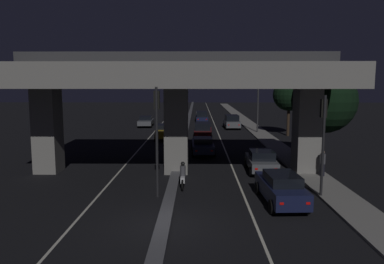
{
  "coord_description": "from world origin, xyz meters",
  "views": [
    {
      "loc": [
        1.39,
        -15.06,
        5.97
      ],
      "look_at": [
        0.84,
        23.26,
        0.92
      ],
      "focal_mm": 35.0,
      "sensor_mm": 36.0,
      "label": 1
    }
  ],
  "objects_px": {
    "street_lamp": "(256,97)",
    "car_dark_blue_sixth": "(202,116)",
    "car_grey_second": "(261,161)",
    "car_dark_blue_third": "(203,145)",
    "traffic_light_right_of_median": "(323,129)",
    "car_taxi_yellow_lead_oncoming": "(165,131)",
    "car_dark_red_fourth": "(203,130)",
    "pedestrian_on_sidewalk": "(322,163)",
    "car_grey_second_oncoming": "(146,121)",
    "motorcycle_white_filtering_near": "(183,177)",
    "car_grey_fifth": "(232,122)",
    "car_dark_blue_lead": "(281,188)",
    "traffic_light_left_of_median": "(157,123)"
  },
  "relations": [
    {
      "from": "street_lamp",
      "to": "pedestrian_on_sidewalk",
      "type": "xyz_separation_m",
      "value": [
        1.02,
        -21.2,
        -3.4
      ]
    },
    {
      "from": "car_dark_blue_lead",
      "to": "car_dark_blue_third",
      "type": "xyz_separation_m",
      "value": [
        -3.69,
        13.28,
        -0.11
      ]
    },
    {
      "from": "traffic_light_right_of_median",
      "to": "car_taxi_yellow_lead_oncoming",
      "type": "relative_size",
      "value": 1.1
    },
    {
      "from": "motorcycle_white_filtering_near",
      "to": "pedestrian_on_sidewalk",
      "type": "height_order",
      "value": "pedestrian_on_sidewalk"
    },
    {
      "from": "traffic_light_left_of_median",
      "to": "car_taxi_yellow_lead_oncoming",
      "type": "distance_m",
      "value": 20.79
    },
    {
      "from": "car_grey_second_oncoming",
      "to": "pedestrian_on_sidewalk",
      "type": "relative_size",
      "value": 2.83
    },
    {
      "from": "traffic_light_right_of_median",
      "to": "car_grey_second",
      "type": "bearing_deg",
      "value": 111.12
    },
    {
      "from": "car_grey_fifth",
      "to": "street_lamp",
      "type": "bearing_deg",
      "value": -153.63
    },
    {
      "from": "traffic_light_right_of_median",
      "to": "motorcycle_white_filtering_near",
      "type": "bearing_deg",
      "value": 167.17
    },
    {
      "from": "car_grey_fifth",
      "to": "pedestrian_on_sidewalk",
      "type": "bearing_deg",
      "value": -174.55
    },
    {
      "from": "traffic_light_right_of_median",
      "to": "car_dark_blue_third",
      "type": "height_order",
      "value": "traffic_light_right_of_median"
    },
    {
      "from": "motorcycle_white_filtering_near",
      "to": "traffic_light_right_of_median",
      "type": "bearing_deg",
      "value": -103.13
    },
    {
      "from": "car_dark_red_fourth",
      "to": "car_grey_fifth",
      "type": "distance_m",
      "value": 9.31
    },
    {
      "from": "car_grey_second",
      "to": "car_grey_second_oncoming",
      "type": "bearing_deg",
      "value": 24.54
    },
    {
      "from": "car_dark_blue_lead",
      "to": "car_dark_red_fourth",
      "type": "relative_size",
      "value": 0.97
    },
    {
      "from": "traffic_light_right_of_median",
      "to": "motorcycle_white_filtering_near",
      "type": "height_order",
      "value": "traffic_light_right_of_median"
    },
    {
      "from": "car_dark_blue_third",
      "to": "car_taxi_yellow_lead_oncoming",
      "type": "distance_m",
      "value": 9.26
    },
    {
      "from": "traffic_light_left_of_median",
      "to": "car_taxi_yellow_lead_oncoming",
      "type": "xyz_separation_m",
      "value": [
        -1.43,
        20.5,
        -3.1
      ]
    },
    {
      "from": "traffic_light_left_of_median",
      "to": "car_dark_blue_sixth",
      "type": "distance_m",
      "value": 38.15
    },
    {
      "from": "traffic_light_left_of_median",
      "to": "pedestrian_on_sidewalk",
      "type": "distance_m",
      "value": 11.19
    },
    {
      "from": "street_lamp",
      "to": "car_grey_second_oncoming",
      "type": "height_order",
      "value": "street_lamp"
    },
    {
      "from": "street_lamp",
      "to": "car_taxi_yellow_lead_oncoming",
      "type": "xyz_separation_m",
      "value": [
        -10.4,
        -4.75,
        -3.53
      ]
    },
    {
      "from": "car_dark_blue_third",
      "to": "car_dark_blue_sixth",
      "type": "relative_size",
      "value": 1.13
    },
    {
      "from": "traffic_light_left_of_median",
      "to": "car_grey_fifth",
      "type": "distance_m",
      "value": 30.48
    },
    {
      "from": "car_dark_blue_sixth",
      "to": "car_grey_second_oncoming",
      "type": "bearing_deg",
      "value": 126.09
    },
    {
      "from": "street_lamp",
      "to": "car_dark_red_fourth",
      "type": "height_order",
      "value": "street_lamp"
    },
    {
      "from": "car_dark_blue_lead",
      "to": "car_grey_second_oncoming",
      "type": "distance_m",
      "value": 34.84
    },
    {
      "from": "traffic_light_right_of_median",
      "to": "car_dark_blue_third",
      "type": "distance_m",
      "value": 13.86
    },
    {
      "from": "pedestrian_on_sidewalk",
      "to": "car_grey_fifth",
      "type": "bearing_deg",
      "value": 97.53
    },
    {
      "from": "street_lamp",
      "to": "car_dark_blue_lead",
      "type": "xyz_separation_m",
      "value": [
        -2.73,
        -26.38,
        -3.51
      ]
    },
    {
      "from": "car_dark_red_fourth",
      "to": "pedestrian_on_sidewalk",
      "type": "xyz_separation_m",
      "value": [
        7.29,
        -17.1,
        0.06
      ]
    },
    {
      "from": "car_dark_blue_third",
      "to": "car_grey_second",
      "type": "bearing_deg",
      "value": -151.3
    },
    {
      "from": "car_dark_blue_lead",
      "to": "car_dark_blue_sixth",
      "type": "relative_size",
      "value": 1.1
    },
    {
      "from": "car_dark_blue_third",
      "to": "motorcycle_white_filtering_near",
      "type": "bearing_deg",
      "value": 171.21
    },
    {
      "from": "car_taxi_yellow_lead_oncoming",
      "to": "motorcycle_white_filtering_near",
      "type": "relative_size",
      "value": 2.48
    },
    {
      "from": "traffic_light_left_of_median",
      "to": "motorcycle_white_filtering_near",
      "type": "height_order",
      "value": "traffic_light_left_of_median"
    },
    {
      "from": "car_grey_second_oncoming",
      "to": "car_taxi_yellow_lead_oncoming",
      "type": "bearing_deg",
      "value": 15.68
    },
    {
      "from": "car_dark_blue_sixth",
      "to": "motorcycle_white_filtering_near",
      "type": "xyz_separation_m",
      "value": [
        -1.47,
        -36.26,
        -0.25
      ]
    },
    {
      "from": "pedestrian_on_sidewalk",
      "to": "car_dark_red_fourth",
      "type": "bearing_deg",
      "value": 113.09
    },
    {
      "from": "street_lamp",
      "to": "car_dark_blue_sixth",
      "type": "distance_m",
      "value": 14.54
    },
    {
      "from": "car_grey_fifth",
      "to": "pedestrian_on_sidewalk",
      "type": "xyz_separation_m",
      "value": [
        3.38,
        -25.55,
        0.02
      ]
    },
    {
      "from": "car_grey_second",
      "to": "car_dark_blue_third",
      "type": "xyz_separation_m",
      "value": [
        -3.86,
        6.55,
        -0.05
      ]
    },
    {
      "from": "street_lamp",
      "to": "car_dark_blue_third",
      "type": "relative_size",
      "value": 1.5
    },
    {
      "from": "street_lamp",
      "to": "car_grey_fifth",
      "type": "xyz_separation_m",
      "value": [
        -2.36,
        4.35,
        -3.42
      ]
    },
    {
      "from": "car_grey_fifth",
      "to": "car_taxi_yellow_lead_oncoming",
      "type": "distance_m",
      "value": 12.14
    },
    {
      "from": "traffic_light_left_of_median",
      "to": "traffic_light_right_of_median",
      "type": "height_order",
      "value": "traffic_light_left_of_median"
    },
    {
      "from": "traffic_light_left_of_median",
      "to": "car_dark_red_fourth",
      "type": "distance_m",
      "value": 21.54
    },
    {
      "from": "car_dark_blue_lead",
      "to": "car_grey_second_oncoming",
      "type": "bearing_deg",
      "value": 15.94
    },
    {
      "from": "car_dark_blue_third",
      "to": "motorcycle_white_filtering_near",
      "type": "relative_size",
      "value": 2.48
    },
    {
      "from": "traffic_light_left_of_median",
      "to": "car_grey_fifth",
      "type": "relative_size",
      "value": 1.43
    }
  ]
}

